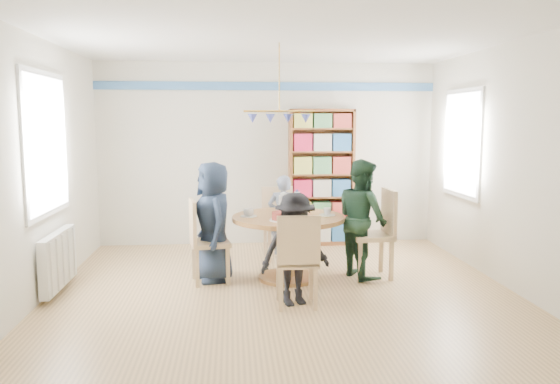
{
  "coord_description": "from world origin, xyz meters",
  "views": [
    {
      "loc": [
        -0.53,
        -5.64,
        1.84
      ],
      "look_at": [
        0.0,
        0.4,
        1.05
      ],
      "focal_mm": 35.0,
      "sensor_mm": 36.0,
      "label": 1
    }
  ],
  "objects": [
    {
      "name": "person_near",
      "position": [
        0.08,
        -0.34,
        0.57
      ],
      "size": [
        0.83,
        0.62,
        1.13
      ],
      "primitive_type": "imported",
      "rotation": [
        0.0,
        0.0,
        0.3
      ],
      "color": "black",
      "rests_on": "ground"
    },
    {
      "name": "person_right",
      "position": [
        0.99,
        0.59,
        0.7
      ],
      "size": [
        0.72,
        0.81,
        1.4
      ],
      "primitive_type": "imported",
      "rotation": [
        0.0,
        0.0,
        1.88
      ],
      "color": "#193222",
      "rests_on": "ground"
    },
    {
      "name": "radiator",
      "position": [
        -2.42,
        0.3,
        0.35
      ],
      "size": [
        0.12,
        1.0,
        0.6
      ],
      "color": "silver",
      "rests_on": "ground"
    },
    {
      "name": "room_shell",
      "position": [
        -0.26,
        0.87,
        1.65
      ],
      "size": [
        5.0,
        5.0,
        5.0
      ],
      "color": "white",
      "rests_on": "ground"
    },
    {
      "name": "dining_table",
      "position": [
        0.11,
        0.55,
        0.56
      ],
      "size": [
        1.3,
        1.3,
        0.75
      ],
      "color": "olive",
      "rests_on": "ground"
    },
    {
      "name": "chair_far",
      "position": [
        0.09,
        1.56,
        0.53
      ],
      "size": [
        0.47,
        0.47,
        0.96
      ],
      "color": "#D3B782",
      "rests_on": "ground"
    },
    {
      "name": "chair_near",
      "position": [
        0.1,
        -0.46,
        0.52
      ],
      "size": [
        0.42,
        0.42,
        0.95
      ],
      "color": "#D3B782",
      "rests_on": "ground"
    },
    {
      "name": "chair_left",
      "position": [
        -0.87,
        0.49,
        0.53
      ],
      "size": [
        0.49,
        0.49,
        0.96
      ],
      "color": "#D3B782",
      "rests_on": "ground"
    },
    {
      "name": "tableware",
      "position": [
        0.08,
        0.57,
        0.81
      ],
      "size": [
        1.11,
        1.11,
        0.29
      ],
      "color": "white",
      "rests_on": "dining_table"
    },
    {
      "name": "person_far",
      "position": [
        0.14,
        1.46,
        0.57
      ],
      "size": [
        0.46,
        0.35,
        1.14
      ],
      "primitive_type": "imported",
      "rotation": [
        0.0,
        0.0,
        2.95
      ],
      "color": "gray",
      "rests_on": "ground"
    },
    {
      "name": "ground",
      "position": [
        0.0,
        0.0,
        0.0
      ],
      "size": [
        5.0,
        5.0,
        0.0
      ],
      "primitive_type": "plane",
      "color": "tan"
    },
    {
      "name": "bookshelf",
      "position": [
        0.79,
        2.34,
        0.99
      ],
      "size": [
        0.96,
        0.29,
        2.02
      ],
      "color": "brown",
      "rests_on": "ground"
    },
    {
      "name": "person_left",
      "position": [
        -0.75,
        0.57,
        0.69
      ],
      "size": [
        0.61,
        0.77,
        1.38
      ],
      "primitive_type": "imported",
      "rotation": [
        0.0,
        0.0,
        -1.3
      ],
      "color": "#192337",
      "rests_on": "ground"
    },
    {
      "name": "chair_right",
      "position": [
        1.18,
        0.55,
        0.58
      ],
      "size": [
        0.48,
        0.48,
        1.05
      ],
      "color": "#D3B782",
      "rests_on": "ground"
    }
  ]
}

